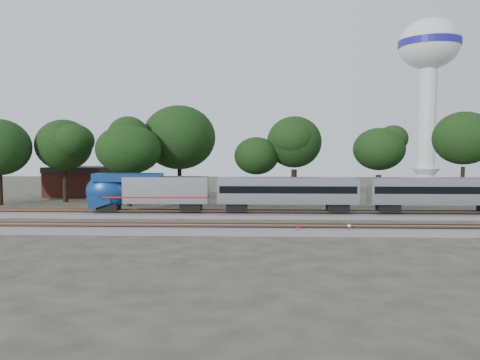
{
  "coord_description": "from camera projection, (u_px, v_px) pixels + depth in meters",
  "views": [
    {
      "loc": [
        0.5,
        -48.34,
        8.07
      ],
      "look_at": [
        -1.32,
        5.0,
        4.33
      ],
      "focal_mm": 35.0,
      "sensor_mm": 36.0,
      "label": 1
    }
  ],
  "objects": [
    {
      "name": "ground",
      "position": [
        251.0,
        225.0,
        48.78
      ],
      "size": [
        160.0,
        160.0,
        0.0
      ],
      "primitive_type": "plane",
      "color": "#383328",
      "rests_on": "ground"
    },
    {
      "name": "track_far",
      "position": [
        252.0,
        215.0,
        54.75
      ],
      "size": [
        160.0,
        5.0,
        0.73
      ],
      "color": "slate",
      "rests_on": "ground"
    },
    {
      "name": "tree_5",
      "position": [
        294.0,
        142.0,
        69.36
      ],
      "size": [
        9.0,
        9.0,
        12.68
      ],
      "color": "black",
      "rests_on": "ground"
    },
    {
      "name": "tree_1",
      "position": [
        64.0,
        145.0,
        68.82
      ],
      "size": [
        8.55,
        8.55,
        12.05
      ],
      "color": "black",
      "rests_on": "ground"
    },
    {
      "name": "tree_6",
      "position": [
        379.0,
        149.0,
        65.1
      ],
      "size": [
        7.94,
        7.94,
        11.2
      ],
      "color": "black",
      "rests_on": "ground"
    },
    {
      "name": "train",
      "position": [
        441.0,
        191.0,
        53.8
      ],
      "size": [
        84.5,
        2.91,
        4.28
      ],
      "color": "#BBBDC3",
      "rests_on": "ground"
    },
    {
      "name": "brick_building",
      "position": [
        81.0,
        181.0,
        77.24
      ],
      "size": [
        10.98,
        8.43,
        4.86
      ],
      "rotation": [
        0.0,
        0.0,
        -0.13
      ],
      "color": "maroon",
      "rests_on": "ground"
    },
    {
      "name": "switch_stand_white",
      "position": [
        349.0,
        228.0,
        43.17
      ],
      "size": [
        0.32,
        0.07,
        0.99
      ],
      "rotation": [
        0.0,
        0.0,
        -0.15
      ],
      "color": "#512D19",
      "rests_on": "ground"
    },
    {
      "name": "tree_4",
      "position": [
        257.0,
        156.0,
        68.93
      ],
      "size": [
        6.92,
        6.92,
        9.75
      ],
      "color": "black",
      "rests_on": "ground"
    },
    {
      "name": "switch_stand_red",
      "position": [
        298.0,
        228.0,
        43.12
      ],
      "size": [
        0.28,
        0.14,
        0.93
      ],
      "rotation": [
        0.0,
        0.0,
        -0.4
      ],
      "color": "#512D19",
      "rests_on": "ground"
    },
    {
      "name": "water_tower",
      "position": [
        429.0,
        62.0,
        98.31
      ],
      "size": [
        12.67,
        12.67,
        35.08
      ],
      "color": "silver",
      "rests_on": "ground"
    },
    {
      "name": "switch_lever",
      "position": [
        318.0,
        233.0,
        43.24
      ],
      "size": [
        0.57,
        0.46,
        0.3
      ],
      "primitive_type": "cube",
      "rotation": [
        0.0,
        0.0,
        0.36
      ],
      "color": "#512D19",
      "rests_on": "ground"
    },
    {
      "name": "track_near",
      "position": [
        251.0,
        229.0,
        44.78
      ],
      "size": [
        160.0,
        5.0,
        0.73
      ],
      "color": "slate",
      "rests_on": "ground"
    },
    {
      "name": "tree_7",
      "position": [
        464.0,
        138.0,
        71.43
      ],
      "size": [
        9.62,
        9.62,
        13.57
      ],
      "color": "black",
      "rests_on": "ground"
    },
    {
      "name": "tree_3",
      "position": [
        179.0,
        138.0,
        69.93
      ],
      "size": [
        9.69,
        9.69,
        13.66
      ],
      "color": "black",
      "rests_on": "ground"
    },
    {
      "name": "tree_2",
      "position": [
        129.0,
        150.0,
        63.9
      ],
      "size": [
        7.92,
        7.92,
        11.16
      ],
      "color": "black",
      "rests_on": "ground"
    }
  ]
}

